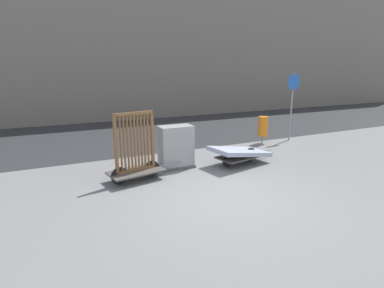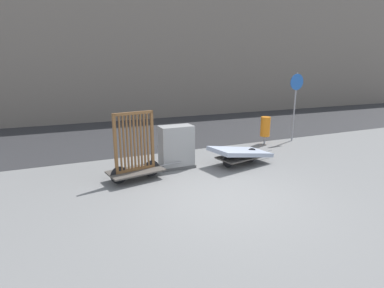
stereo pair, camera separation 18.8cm
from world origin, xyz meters
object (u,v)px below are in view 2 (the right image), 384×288
at_px(bike_cart_with_bedframe, 135,158).
at_px(bike_cart_with_mattress, 241,153).
at_px(utility_cabinet, 176,148).
at_px(sign_post, 295,96).
at_px(trash_bin, 265,127).

height_order(bike_cart_with_bedframe, bike_cart_with_mattress, bike_cart_with_bedframe).
xyz_separation_m(utility_cabinet, sign_post, (5.45, 1.26, 1.19)).
xyz_separation_m(bike_cart_with_mattress, sign_post, (3.59, 1.80, 1.41)).
height_order(bike_cart_with_mattress, trash_bin, trash_bin).
distance_m(bike_cart_with_mattress, sign_post, 4.25).
bearing_deg(trash_bin, sign_post, -0.38).
height_order(bike_cart_with_bedframe, sign_post, sign_post).
bearing_deg(trash_bin, utility_cabinet, -162.78).
bearing_deg(utility_cabinet, bike_cart_with_mattress, -16.06).
height_order(bike_cart_with_bedframe, utility_cabinet, bike_cart_with_bedframe).
xyz_separation_m(bike_cart_with_bedframe, trash_bin, (5.43, 1.81, 0.08)).
bearing_deg(bike_cart_with_bedframe, utility_cabinet, 11.00).
distance_m(bike_cart_with_bedframe, bike_cart_with_mattress, 3.19).
bearing_deg(bike_cart_with_mattress, utility_cabinet, 152.95).
distance_m(utility_cabinet, sign_post, 5.72).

